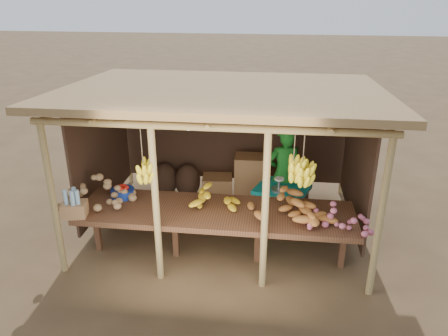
# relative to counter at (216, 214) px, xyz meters

# --- Properties ---
(ground) EXTENTS (60.00, 60.00, 0.00)m
(ground) POSITION_rel_counter_xyz_m (-0.00, 0.95, -0.74)
(ground) COLOR brown
(ground) RESTS_ON ground
(stall_structure) EXTENTS (4.70, 3.50, 2.43)m
(stall_structure) POSITION_rel_counter_xyz_m (0.02, 0.87, 1.17)
(stall_structure) COLOR tan
(stall_structure) RESTS_ON ground
(counter) EXTENTS (3.90, 1.05, 0.80)m
(counter) POSITION_rel_counter_xyz_m (0.00, 0.00, 0.00)
(counter) COLOR brown
(counter) RESTS_ON ground
(potato_heap) EXTENTS (1.06, 0.66, 0.37)m
(potato_heap) POSITION_rel_counter_xyz_m (-1.77, 0.01, 0.25)
(potato_heap) COLOR #9F7B52
(potato_heap) RESTS_ON counter
(sweet_potato_heap) EXTENTS (1.18, 0.78, 0.36)m
(sweet_potato_heap) POSITION_rel_counter_xyz_m (1.03, -0.07, 0.24)
(sweet_potato_heap) COLOR #B46E2E
(sweet_potato_heap) RESTS_ON counter
(onion_heap) EXTENTS (0.97, 0.75, 0.36)m
(onion_heap) POSITION_rel_counter_xyz_m (1.62, -0.29, 0.24)
(onion_heap) COLOR #CC637E
(onion_heap) RESTS_ON counter
(banana_pile) EXTENTS (0.75, 0.59, 0.35)m
(banana_pile) POSITION_rel_counter_xyz_m (-0.06, 0.10, 0.24)
(banana_pile) COLOR yellow
(banana_pile) RESTS_ON counter
(tomato_basin) EXTENTS (0.35, 0.35, 0.18)m
(tomato_basin) POSITION_rel_counter_xyz_m (-1.45, 0.26, 0.14)
(tomato_basin) COLOR navy
(tomato_basin) RESTS_ON counter
(bottle_box) EXTENTS (0.37, 0.31, 0.41)m
(bottle_box) POSITION_rel_counter_xyz_m (-1.90, -0.39, 0.22)
(bottle_box) COLOR #A17348
(bottle_box) RESTS_ON counter
(vendor) EXTENTS (0.69, 0.54, 1.65)m
(vendor) POSITION_rel_counter_xyz_m (0.95, 1.33, 0.08)
(vendor) COLOR #17691E
(vendor) RESTS_ON ground
(tarp_crate) EXTENTS (0.99, 0.92, 0.95)m
(tarp_crate) POSITION_rel_counter_xyz_m (0.93, 1.01, -0.35)
(tarp_crate) COLOR brown
(tarp_crate) RESTS_ON ground
(carton_stack) EXTENTS (1.17, 0.47, 0.87)m
(carton_stack) POSITION_rel_counter_xyz_m (0.16, 1.92, -0.35)
(carton_stack) COLOR #A17348
(carton_stack) RESTS_ON ground
(burlap_sacks) EXTENTS (0.95, 0.50, 0.67)m
(burlap_sacks) POSITION_rel_counter_xyz_m (-1.08, 2.15, -0.45)
(burlap_sacks) COLOR #432C1F
(burlap_sacks) RESTS_ON ground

